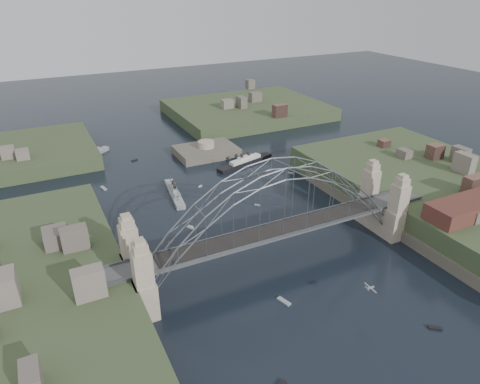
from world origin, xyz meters
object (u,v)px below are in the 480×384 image
object	(u,v)px
naval_cruiser_near	(175,193)
wharf_shed	(465,208)
bridge	(277,215)
naval_cruiser_far	(92,155)
fort_island	(206,156)
ocean_liner	(245,162)

from	to	relation	value
naval_cruiser_near	wharf_shed	bearing A→B (deg)	-46.62
wharf_shed	naval_cruiser_near	size ratio (longest dim) A/B	1.02
bridge	naval_cruiser_far	world-z (taller)	bridge
bridge	fort_island	world-z (taller)	bridge
fort_island	naval_cruiser_near	bearing A→B (deg)	-128.70
fort_island	wharf_shed	world-z (taller)	wharf_shed
wharf_shed	naval_cruiser_near	world-z (taller)	wharf_shed
wharf_shed	naval_cruiser_far	size ratio (longest dim) A/B	1.35
bridge	wharf_shed	distance (m)	46.23
fort_island	naval_cruiser_near	distance (m)	34.79
wharf_shed	fort_island	bearing A→B (deg)	110.85
wharf_shed	ocean_liner	bearing A→B (deg)	108.49
bridge	naval_cruiser_near	world-z (taller)	bridge
fort_island	naval_cruiser_near	xyz separation A→B (m)	(-21.74, -27.13, 1.25)
bridge	naval_cruiser_far	size ratio (longest dim) A/B	5.69
bridge	naval_cruiser_far	bearing A→B (deg)	107.11
fort_island	ocean_liner	distance (m)	17.15
wharf_shed	bridge	bearing A→B (deg)	162.35
bridge	fort_island	bearing A→B (deg)	80.27
fort_island	ocean_liner	xyz separation A→B (m)	(8.82, -14.65, 1.25)
bridge	naval_cruiser_far	distance (m)	91.80
naval_cruiser_near	ocean_liner	size ratio (longest dim) A/B	0.83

